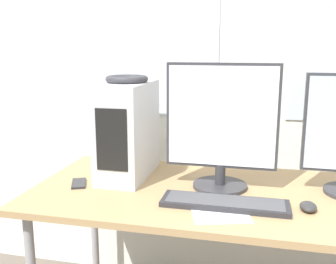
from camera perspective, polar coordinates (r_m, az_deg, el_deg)
The scene contains 9 objects.
wall_back at distance 2.14m, azimuth 12.34°, elevation 11.44°, with size 8.00×0.07×2.70m.
desk at distance 1.74m, azimuth 11.02°, elevation -10.38°, with size 1.85×0.79×0.76m.
pc_tower at distance 1.88m, azimuth -5.84°, elevation 0.31°, with size 0.20×0.43×0.45m.
headphones at distance 1.84m, azimuth -5.99°, elevation 7.67°, with size 0.20×0.20×0.03m.
monitor_main at distance 1.70m, azimuth 7.78°, elevation 0.89°, with size 0.48×0.24×0.55m.
keyboard at distance 1.58m, azimuth 8.21°, elevation -10.17°, with size 0.50×0.15×0.02m.
mouse at distance 1.61m, azimuth 19.68°, elevation -10.15°, with size 0.06×0.09×0.03m.
cell_phone at distance 1.84m, azimuth -12.83°, elevation -7.28°, with size 0.11×0.14×0.01m.
paper_sheet_left at distance 1.57m, azimuth 7.21°, elevation -10.79°, with size 0.28×0.34×0.00m.
Camera 1 is at (0.04, -1.22, 1.37)m, focal length 42.00 mm.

